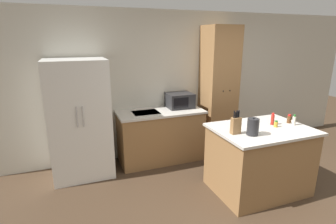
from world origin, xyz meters
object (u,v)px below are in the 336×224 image
(refrigerator, at_px, (80,119))
(microwave, at_px, (180,100))
(spice_bottle_short_red, at_px, (273,119))
(spice_bottle_amber_oil, at_px, (276,124))
(kettle, at_px, (253,127))
(spice_bottle_tall_dark, at_px, (294,120))
(spice_bottle_green_herb, at_px, (289,119))
(knife_block, at_px, (236,125))
(pantry_cabinet, at_px, (218,91))

(refrigerator, distance_m, microwave, 1.75)
(spice_bottle_short_red, bearing_deg, spice_bottle_amber_oil, -104.27)
(spice_bottle_short_red, distance_m, kettle, 0.58)
(spice_bottle_tall_dark, distance_m, spice_bottle_amber_oil, 0.30)
(spice_bottle_green_herb, bearing_deg, kettle, -165.30)
(refrigerator, bearing_deg, spice_bottle_tall_dark, -27.21)
(knife_block, bearing_deg, spice_bottle_short_red, 9.69)
(spice_bottle_green_herb, height_order, kettle, kettle)
(pantry_cabinet, bearing_deg, spice_bottle_short_red, -88.83)
(refrigerator, distance_m, spice_bottle_green_herb, 3.12)
(spice_bottle_tall_dark, bearing_deg, refrigerator, 152.79)
(refrigerator, xyz_separation_m, spice_bottle_amber_oil, (2.51, -1.42, 0.07))
(microwave, bearing_deg, knife_block, -86.67)
(pantry_cabinet, relative_size, kettle, 9.78)
(spice_bottle_amber_oil, xyz_separation_m, spice_bottle_green_herb, (0.31, 0.07, 0.02))
(spice_bottle_green_herb, bearing_deg, microwave, 125.82)
(spice_bottle_green_herb, bearing_deg, knife_block, -174.38)
(spice_bottle_tall_dark, relative_size, spice_bottle_amber_oil, 1.67)
(pantry_cabinet, distance_m, spice_bottle_short_red, 1.42)
(spice_bottle_amber_oil, bearing_deg, refrigerator, 150.52)
(spice_bottle_short_red, xyz_separation_m, spice_bottle_amber_oil, (-0.02, -0.10, -0.04))
(refrigerator, height_order, pantry_cabinet, pantry_cabinet)
(pantry_cabinet, height_order, spice_bottle_tall_dark, pantry_cabinet)
(pantry_cabinet, xyz_separation_m, spice_bottle_green_herb, (0.31, -1.44, -0.17))
(knife_block, distance_m, spice_bottle_tall_dark, 0.97)
(microwave, height_order, knife_block, knife_block)
(pantry_cabinet, xyz_separation_m, spice_bottle_short_red, (0.03, -1.42, -0.15))
(microwave, xyz_separation_m, spice_bottle_short_red, (0.79, -1.47, -0.02))
(refrigerator, height_order, spice_bottle_amber_oil, refrigerator)
(spice_bottle_tall_dark, xyz_separation_m, kettle, (-0.80, -0.11, 0.04))
(spice_bottle_tall_dark, bearing_deg, pantry_cabinet, 101.06)
(pantry_cabinet, xyz_separation_m, kettle, (-0.50, -1.65, -0.12))
(pantry_cabinet, height_order, microwave, pantry_cabinet)
(refrigerator, relative_size, pantry_cabinet, 0.78)
(refrigerator, xyz_separation_m, microwave, (1.74, 0.15, 0.12))
(spice_bottle_tall_dark, bearing_deg, spice_bottle_green_herb, 83.60)
(knife_block, xyz_separation_m, spice_bottle_tall_dark, (0.97, -0.00, -0.04))
(spice_bottle_short_red, relative_size, kettle, 0.71)
(spice_bottle_amber_oil, bearing_deg, kettle, -164.61)
(spice_bottle_amber_oil, bearing_deg, knife_block, -178.07)
(knife_block, relative_size, spice_bottle_green_herb, 2.42)
(refrigerator, bearing_deg, pantry_cabinet, 2.13)
(microwave, xyz_separation_m, kettle, (0.27, -1.70, 0.01))
(spice_bottle_short_red, bearing_deg, kettle, -155.94)
(pantry_cabinet, xyz_separation_m, spice_bottle_tall_dark, (0.30, -1.54, -0.16))
(spice_bottle_tall_dark, relative_size, spice_bottle_green_herb, 1.20)
(spice_bottle_tall_dark, xyz_separation_m, spice_bottle_green_herb, (0.01, 0.10, -0.01))
(pantry_cabinet, distance_m, spice_bottle_tall_dark, 1.57)
(spice_bottle_tall_dark, bearing_deg, spice_bottle_amber_oil, 175.38)
(spice_bottle_tall_dark, bearing_deg, kettle, -171.86)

